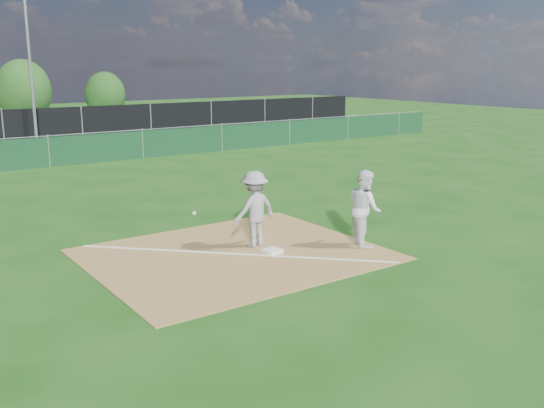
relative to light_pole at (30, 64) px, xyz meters
The scene contains 12 objects.
ground 13.40m from the light_pole, 96.74° to the right, with size 90.00×90.00×0.00m, color #17480F.
infield_dirt 22.11m from the light_pole, 93.95° to the right, with size 6.00×5.00×0.02m, color olive.
foul_line 22.11m from the light_pole, 93.95° to the right, with size 0.08×7.00×0.01m, color white.
green_fence 8.55m from the light_pole, 101.02° to the right, with size 44.00×0.05×1.20m, color #0D331A.
black_fence 3.46m from the light_pole, 168.69° to the left, with size 46.00×0.04×1.80m, color black.
light_pole is the anchor object (origin of this frame).
first_base 22.45m from the light_pole, 92.00° to the right, with size 0.35×0.35×0.07m, color white.
play_at_first 21.68m from the light_pole, 92.14° to the right, with size 2.09×0.75×1.71m.
runner 23.05m from the light_pole, 86.79° to the right, with size 0.85×0.66×1.75m, color white.
car_right 6.38m from the light_pole, 72.30° to the left, with size 1.72×4.23×1.23m, color black.
tree_mid 11.65m from the light_pole, 78.85° to the left, with size 3.67×3.67×4.35m.
tree_right 14.44m from the light_pole, 55.53° to the left, with size 2.93×2.93×3.48m.
Camera 1 is at (-6.58, -9.70, 4.05)m, focal length 40.00 mm.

